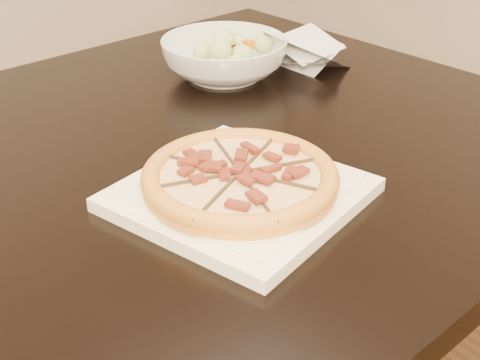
% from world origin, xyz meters
% --- Properties ---
extents(dining_table, '(1.55, 1.04, 0.75)m').
position_xyz_m(dining_table, '(-0.15, 0.11, 0.66)').
color(dining_table, black).
rests_on(dining_table, floor).
extents(plate, '(0.32, 0.32, 0.02)m').
position_xyz_m(plate, '(-0.02, -0.06, 0.76)').
color(plate, '#FFF6CD').
rests_on(plate, dining_table).
extents(pizza, '(0.25, 0.25, 0.03)m').
position_xyz_m(pizza, '(-0.02, -0.06, 0.78)').
color(pizza, orange).
rests_on(pizza, plate).
extents(salad_bowl, '(0.26, 0.26, 0.07)m').
position_xyz_m(salad_bowl, '(0.24, 0.30, 0.79)').
color(salad_bowl, white).
rests_on(salad_bowl, dining_table).
extents(salad, '(0.12, 0.11, 0.04)m').
position_xyz_m(salad, '(0.24, 0.30, 0.84)').
color(salad, '#C8D88E').
rests_on(salad, salad_bowl).
extents(cling_film, '(0.16, 0.13, 0.05)m').
position_xyz_m(cling_film, '(0.39, 0.23, 0.78)').
color(cling_film, silver).
rests_on(cling_film, dining_table).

